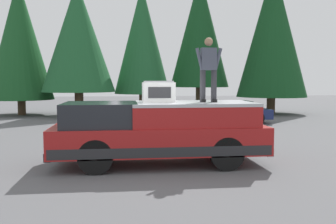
% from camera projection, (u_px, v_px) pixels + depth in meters
% --- Properties ---
extents(ground_plane, '(90.00, 90.00, 0.00)m').
position_uv_depth(ground_plane, '(144.00, 167.00, 9.58)').
color(ground_plane, '#565659').
extents(pickup_truck, '(2.01, 5.54, 1.65)m').
position_uv_depth(pickup_truck, '(159.00, 132.00, 9.82)').
color(pickup_truck, maroon).
rests_on(pickup_truck, ground).
extents(compressor_unit, '(0.65, 0.84, 0.56)m').
position_uv_depth(compressor_unit, '(158.00, 92.00, 9.89)').
color(compressor_unit, white).
rests_on(compressor_unit, pickup_truck).
extents(person_on_truck_bed, '(0.29, 0.72, 1.69)m').
position_uv_depth(person_on_truck_bed, '(208.00, 68.00, 9.80)').
color(person_on_truck_bed, '#333338').
rests_on(person_on_truck_bed, pickup_truck).
extents(parked_car_navy, '(1.64, 4.10, 1.16)m').
position_uv_depth(parked_car_navy, '(230.00, 112.00, 19.53)').
color(parked_car_navy, navy).
rests_on(parked_car_navy, ground).
extents(conifer_far_left, '(4.65, 4.65, 9.90)m').
position_uv_depth(conifer_far_left, '(272.00, 31.00, 24.79)').
color(conifer_far_left, '#4C3826').
rests_on(conifer_far_left, ground).
extents(conifer_left, '(4.12, 4.12, 9.68)m').
position_uv_depth(conifer_left, '(200.00, 31.00, 26.05)').
color(conifer_left, '#4C3826').
rests_on(conifer_left, ground).
extents(conifer_center_left, '(3.76, 3.76, 8.67)m').
position_uv_depth(conifer_center_left, '(142.00, 39.00, 25.02)').
color(conifer_center_left, '#4C3826').
rests_on(conifer_center_left, ground).
extents(conifer_center_right, '(4.55, 4.55, 8.36)m').
position_uv_depth(conifer_center_right, '(78.00, 37.00, 23.20)').
color(conifer_center_right, '#4C3826').
rests_on(conifer_center_right, ground).
extents(conifer_right, '(4.15, 4.15, 8.78)m').
position_uv_depth(conifer_right, '(20.00, 39.00, 23.87)').
color(conifer_right, '#4C3826').
rests_on(conifer_right, ground).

